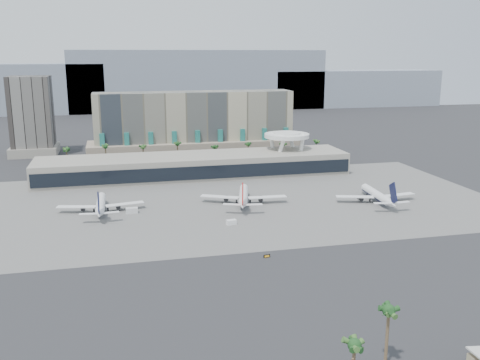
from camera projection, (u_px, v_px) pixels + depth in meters
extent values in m
plane|color=#232326|center=(241.00, 243.00, 192.15)|extent=(900.00, 900.00, 0.00)
cube|color=#5B5B59|center=(213.00, 203.00, 244.20)|extent=(260.00, 130.00, 0.06)
cube|color=gray|center=(199.00, 80.00, 642.36)|extent=(300.00, 60.00, 70.00)
cube|color=gray|center=(352.00, 88.00, 690.24)|extent=(220.00, 60.00, 45.00)
cube|color=tan|center=(195.00, 123.00, 355.16)|extent=(130.00, 22.00, 42.00)
cube|color=tan|center=(196.00, 148.00, 356.98)|extent=(140.00, 30.00, 10.00)
cube|color=#206F67|center=(103.00, 148.00, 333.09)|extent=(3.00, 2.00, 18.00)
cube|color=#206F67|center=(127.00, 147.00, 336.47)|extent=(3.00, 2.00, 18.00)
cube|color=#206F67|center=(151.00, 146.00, 339.84)|extent=(3.00, 2.00, 18.00)
cube|color=#206F67|center=(175.00, 145.00, 343.21)|extent=(3.00, 2.00, 18.00)
cube|color=#206F67|center=(198.00, 144.00, 346.59)|extent=(3.00, 2.00, 18.00)
cube|color=#206F67|center=(220.00, 143.00, 349.96)|extent=(3.00, 2.00, 18.00)
cube|color=#206F67|center=(243.00, 142.00, 353.33)|extent=(3.00, 2.00, 18.00)
cube|color=#206F67|center=(264.00, 142.00, 356.71)|extent=(3.00, 2.00, 18.00)
cube|color=#206F67|center=(286.00, 141.00, 360.08)|extent=(3.00, 2.00, 18.00)
cube|color=black|center=(32.00, 116.00, 354.05)|extent=(26.00, 26.00, 52.00)
cube|color=gray|center=(35.00, 150.00, 359.38)|extent=(30.00, 30.00, 6.00)
cube|color=gray|center=(195.00, 166.00, 294.87)|extent=(170.00, 32.00, 12.00)
cube|color=black|center=(200.00, 173.00, 279.65)|extent=(168.00, 0.60, 7.00)
cube|color=black|center=(195.00, 153.00, 293.19)|extent=(170.00, 12.00, 2.50)
cylinder|color=white|center=(293.00, 149.00, 319.21)|extent=(6.98, 6.99, 21.89)
cylinder|color=white|center=(273.00, 149.00, 316.35)|extent=(6.98, 6.99, 21.89)
cylinder|color=white|center=(279.00, 153.00, 304.31)|extent=(6.98, 6.99, 21.89)
cylinder|color=white|center=(301.00, 152.00, 307.17)|extent=(6.98, 6.99, 21.89)
cylinder|color=white|center=(287.00, 136.00, 309.67)|extent=(26.00, 26.00, 2.20)
cylinder|color=white|center=(287.00, 133.00, 309.37)|extent=(16.00, 16.00, 1.20)
cylinder|color=brown|center=(67.00, 159.00, 312.26)|extent=(0.70, 0.70, 12.00)
sphere|color=#1C471C|center=(67.00, 150.00, 310.93)|extent=(2.80, 2.80, 2.80)
cylinder|color=brown|center=(106.00, 158.00, 317.20)|extent=(0.70, 0.70, 12.00)
sphere|color=#1C471C|center=(105.00, 148.00, 315.88)|extent=(2.80, 2.80, 2.80)
cylinder|color=brown|center=(143.00, 156.00, 322.15)|extent=(0.70, 0.70, 12.00)
sphere|color=#1C471C|center=(143.00, 147.00, 320.83)|extent=(2.80, 2.80, 2.80)
cylinder|color=brown|center=(178.00, 155.00, 326.87)|extent=(0.70, 0.70, 12.00)
sphere|color=#1C471C|center=(178.00, 146.00, 325.55)|extent=(2.80, 2.80, 2.80)
cylinder|color=brown|center=(215.00, 153.00, 332.04)|extent=(0.70, 0.70, 12.00)
sphere|color=#1C471C|center=(215.00, 144.00, 330.72)|extent=(2.80, 2.80, 2.80)
cylinder|color=brown|center=(249.00, 152.00, 336.99)|extent=(0.70, 0.70, 12.00)
sphere|color=#1C471C|center=(249.00, 143.00, 335.67)|extent=(2.80, 2.80, 2.80)
cylinder|color=brown|center=(283.00, 150.00, 341.94)|extent=(0.70, 0.70, 12.00)
sphere|color=#1C471C|center=(283.00, 141.00, 340.62)|extent=(2.80, 2.80, 2.80)
cylinder|color=brown|center=(316.00, 149.00, 347.11)|extent=(0.70, 0.70, 12.00)
sphere|color=#1C471C|center=(317.00, 140.00, 345.79)|extent=(2.80, 2.80, 2.80)
cylinder|color=white|center=(101.00, 204.00, 230.62)|extent=(4.05, 25.10, 3.67)
cylinder|color=black|center=(101.00, 204.00, 230.65)|extent=(3.97, 24.60, 3.60)
cone|color=white|center=(102.00, 195.00, 244.26)|extent=(3.73, 4.19, 3.67)
cone|color=white|center=(99.00, 214.00, 215.18)|extent=(3.80, 8.32, 3.67)
cube|color=white|center=(76.00, 207.00, 227.75)|extent=(16.93, 7.26, 0.32)
cube|color=white|center=(125.00, 204.00, 232.00)|extent=(16.92, 6.79, 0.32)
cylinder|color=black|center=(83.00, 208.00, 228.98)|extent=(2.08, 3.70, 2.02)
cylinder|color=black|center=(118.00, 206.00, 232.07)|extent=(2.08, 3.70, 2.02)
cube|color=black|center=(99.00, 203.00, 212.76)|extent=(0.59, 8.34, 9.67)
cube|color=white|center=(89.00, 214.00, 213.33)|extent=(7.57, 3.13, 0.23)
cube|color=white|center=(110.00, 213.00, 215.07)|extent=(7.54, 2.92, 0.23)
cylinder|color=black|center=(102.00, 203.00, 240.49)|extent=(0.46, 0.46, 1.47)
cylinder|color=black|center=(94.00, 210.00, 229.73)|extent=(0.64, 0.64, 1.47)
cylinder|color=black|center=(108.00, 209.00, 230.96)|extent=(0.64, 0.64, 1.47)
cylinder|color=white|center=(243.00, 195.00, 243.53)|extent=(10.57, 26.81, 3.91)
cylinder|color=black|center=(243.00, 195.00, 243.56)|extent=(10.36, 26.28, 3.84)
cone|color=white|center=(244.00, 187.00, 258.41)|extent=(4.90, 5.25, 3.91)
cone|color=white|center=(243.00, 205.00, 226.68)|extent=(6.02, 9.51, 3.91)
cube|color=white|center=(220.00, 197.00, 242.96)|extent=(17.49, 11.41, 0.34)
cube|color=white|center=(267.00, 197.00, 242.47)|extent=(17.78, 4.74, 0.34)
cylinder|color=black|center=(226.00, 199.00, 243.60)|extent=(3.08, 4.33, 2.15)
cylinder|color=black|center=(261.00, 199.00, 243.24)|extent=(3.08, 4.33, 2.15)
cube|color=#A81713|center=(243.00, 194.00, 224.07)|extent=(2.73, 8.72, 10.30)
cube|color=white|center=(232.00, 204.00, 225.71)|extent=(8.05, 5.01, 0.24)
cube|color=white|center=(253.00, 205.00, 225.51)|extent=(8.03, 3.05, 0.24)
cylinder|color=black|center=(244.00, 195.00, 254.29)|extent=(0.49, 0.49, 1.57)
cylinder|color=black|center=(237.00, 201.00, 243.28)|extent=(0.68, 0.68, 1.57)
cylinder|color=black|center=(250.00, 201.00, 243.14)|extent=(0.68, 0.68, 1.57)
cylinder|color=white|center=(376.00, 194.00, 245.79)|extent=(5.71, 25.86, 3.76)
cylinder|color=black|center=(376.00, 194.00, 245.82)|extent=(5.59, 25.35, 3.69)
cone|color=white|center=(363.00, 186.00, 259.92)|extent=(4.07, 4.51, 3.76)
cone|color=white|center=(391.00, 203.00, 229.78)|extent=(4.40, 8.73, 3.76)
cube|color=white|center=(355.00, 197.00, 243.44)|extent=(17.30, 8.38, 0.33)
cube|color=white|center=(398.00, 195.00, 246.59)|extent=(17.28, 5.97, 0.33)
cylinder|color=black|center=(360.00, 198.00, 244.54)|extent=(2.35, 3.91, 2.07)
cylinder|color=black|center=(391.00, 197.00, 246.83)|extent=(2.35, 3.91, 2.07)
cube|color=black|center=(393.00, 193.00, 227.29)|extent=(1.12, 8.55, 9.90)
cube|color=white|center=(383.00, 203.00, 228.13)|extent=(7.79, 3.63, 0.24)
cube|color=white|center=(401.00, 202.00, 229.41)|extent=(7.64, 2.54, 0.24)
cylinder|color=black|center=(367.00, 194.00, 256.01)|extent=(0.47, 0.47, 1.50)
cylinder|color=black|center=(370.00, 200.00, 245.03)|extent=(0.66, 0.66, 1.50)
cylinder|color=black|center=(382.00, 200.00, 245.95)|extent=(0.66, 0.66, 1.50)
cube|color=silver|center=(132.00, 211.00, 227.64)|extent=(5.01, 2.46, 2.44)
cube|color=white|center=(231.00, 222.00, 212.64)|extent=(4.18, 2.84, 1.98)
cube|color=black|center=(267.00, 256.00, 178.54)|extent=(2.32, 0.59, 1.05)
cube|color=orange|center=(267.00, 256.00, 178.36)|extent=(1.67, 0.26, 0.63)
cylinder|color=black|center=(264.00, 257.00, 178.40)|extent=(0.13, 0.13, 0.63)
cylinder|color=black|center=(269.00, 256.00, 178.78)|extent=(0.13, 0.13, 0.63)
sphere|color=#1C471C|center=(355.00, 345.00, 105.88)|extent=(2.80, 2.80, 2.80)
cylinder|color=brown|center=(387.00, 338.00, 115.50)|extent=(0.70, 0.70, 13.37)
sphere|color=#1C471C|center=(389.00, 311.00, 114.02)|extent=(2.80, 2.80, 2.80)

